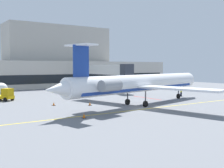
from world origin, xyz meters
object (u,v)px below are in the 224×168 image
marshaller (181,92)px  baggage_tug (76,88)px  regional_jet (140,83)px  pushback_tractor (5,95)px

marshaller → baggage_tug: bearing=130.0°
regional_jet → pushback_tractor: bearing=132.8°
baggage_tug → marshaller: 22.74m
pushback_tractor → baggage_tug: bearing=17.3°
regional_jet → marshaller: (14.97, 5.13, -2.46)m
pushback_tractor → regional_jet: bearing=-47.2°
pushback_tractor → marshaller: (31.09, -12.29, -0.08)m
baggage_tug → marshaller: baggage_tug is taller
marshaller → regional_jet: bearing=-161.1°
regional_jet → marshaller: 16.01m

